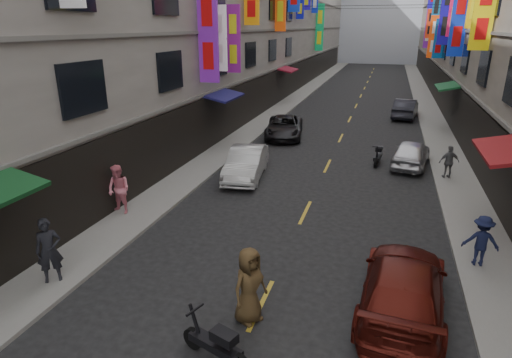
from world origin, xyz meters
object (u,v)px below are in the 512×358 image
Objects in this scene: car_right_mid at (411,153)px; pedestrian_lnear at (49,250)px; car_right_far at (405,108)px; scooter_far_right at (378,156)px; car_left_mid at (246,163)px; pedestrian_rfar at (449,162)px; pedestrian_lfar at (119,190)px; car_right_near at (403,287)px; pedestrian_rnear at (481,241)px; scooter_crossing at (216,344)px; pedestrian_crossing at (249,285)px; car_left_far at (284,127)px.

pedestrian_lnear reaches higher than car_right_mid.
scooter_far_right is at bearing 90.13° from car_right_far.
pedestrian_rfar is (8.97, 2.35, 0.17)m from car_left_mid.
car_right_mid reaches higher than scooter_far_right.
scooter_far_right is 13.00m from pedestrian_lfar.
car_right_mid is at bearing 97.27° from car_right_far.
car_right_near is 3.15× the size of pedestrian_rnear.
car_right_mid is at bearing -63.30° from pedestrian_rfar.
pedestrian_lnear is 16.66m from pedestrian_rfar.
pedestrian_rfar reaches higher than scooter_crossing.
pedestrian_rnear is 7.08m from pedestrian_crossing.
car_right_far is at bearing 73.91° from pedestrian_lfar.
car_left_mid is (-3.06, 11.29, 0.27)m from scooter_crossing.
pedestrian_lnear is at bearing 77.13° from car_right_far.
car_right_far is at bearing 58.31° from car_left_mid.
pedestrian_crossing is (-2.52, -13.74, 0.52)m from scooter_far_right.
pedestrian_rfar is (9.05, -5.66, 0.22)m from car_left_far.
pedestrian_lnear is at bearing 65.16° from scooter_far_right.
scooter_far_right is 0.94× the size of pedestrian_crossing.
car_left_mid reaches higher than scooter_far_right.
pedestrian_rfar is at bearing -97.25° from car_right_near.
scooter_far_right is 0.98× the size of pedestrian_lnear.
pedestrian_rnear reaches higher than pedestrian_rfar.
pedestrian_lfar reaches higher than scooter_crossing.
pedestrian_lnear is at bearing 94.99° from scooter_crossing.
scooter_far_right is 0.37× the size of car_right_near.
scooter_far_right is at bearing -70.37° from pedestrian_rnear.
car_left_far is at bearing -18.46° from car_right_mid.
pedestrian_rfar is (11.29, 12.25, -0.16)m from pedestrian_lnear.
car_left_mid is 2.84× the size of pedestrian_rfar.
pedestrian_crossing reaches higher than scooter_far_right.
pedestrian_rfar reaches higher than car_left_mid.
pedestrian_crossing reaches higher than car_right_mid.
car_right_far reaches higher than car_left_mid.
car_left_far is 16.33m from pedestrian_rnear.
pedestrian_lnear reaches higher than car_left_mid.
scooter_far_right is at bearing -81.28° from car_right_near.
car_left_mid reaches higher than car_right_near.
car_right_near is 10.92m from pedestrian_rfar.
car_right_far is (7.41, 16.63, 0.02)m from car_left_mid.
car_right_mid is (4.35, 15.35, 0.24)m from scooter_crossing.
pedestrian_crossing is at bearing 10.34° from scooter_crossing.
pedestrian_crossing is at bearing 88.44° from car_right_far.
car_left_far is 2.60× the size of pedestrian_lnear.
scooter_crossing is at bearing -90.14° from car_left_far.
car_right_far is (1.59, 12.67, 0.29)m from scooter_far_right.
scooter_far_right is 0.40× the size of car_right_far.
car_right_near is 2.63× the size of pedestrian_lnear.
pedestrian_lfar is (-10.55, -22.07, 0.31)m from car_right_far.
scooter_crossing is 4.77m from car_right_near.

